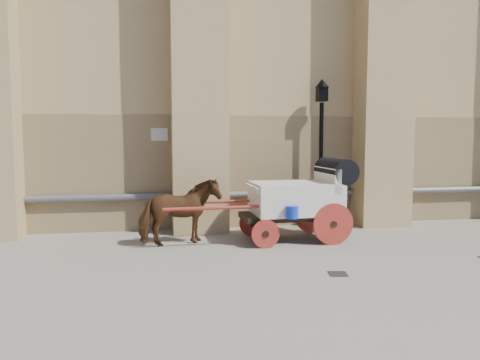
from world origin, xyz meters
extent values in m
plane|color=slate|center=(0.00, 0.00, 0.00)|extent=(90.00, 90.00, 0.00)
cube|color=olive|center=(2.00, 4.15, 1.50)|extent=(44.00, 0.35, 3.00)
cylinder|color=#59595B|center=(2.00, 3.88, 0.90)|extent=(42.00, 0.18, 0.18)
cube|color=beige|center=(-2.00, 3.97, 2.50)|extent=(0.42, 0.04, 0.32)
imported|color=brown|center=(-1.60, 2.19, 0.75)|extent=(1.93, 1.27, 1.50)
cube|color=black|center=(1.01, 2.21, 0.58)|extent=(2.34, 1.11, 0.13)
cube|color=silver|center=(1.11, 2.21, 1.00)|extent=(2.03, 1.36, 0.74)
cube|color=silver|center=(1.90, 2.23, 1.42)|extent=(0.19, 1.32, 0.58)
cube|color=silver|center=(0.22, 2.19, 1.27)|extent=(0.39, 1.17, 0.11)
cylinder|color=black|center=(2.11, 2.23, 1.64)|extent=(0.62, 1.33, 0.59)
cylinder|color=#A02C21|center=(1.81, 1.57, 0.47)|extent=(0.95, 0.08, 0.95)
cylinder|color=#A02C21|center=(1.78, 2.88, 0.47)|extent=(0.95, 0.08, 0.95)
cylinder|color=#A02C21|center=(0.23, 1.53, 0.32)|extent=(0.63, 0.08, 0.63)
cylinder|color=#A02C21|center=(0.20, 2.84, 0.32)|extent=(0.63, 0.08, 0.63)
cylinder|color=#A02C21|center=(-0.72, 1.69, 0.90)|extent=(2.53, 0.13, 0.07)
cylinder|color=#A02C21|center=(-0.74, 2.64, 0.90)|extent=(2.53, 0.13, 0.07)
cylinder|color=#1335CB|center=(0.81, 1.46, 0.79)|extent=(0.27, 0.27, 0.27)
cylinder|color=black|center=(2.24, 3.58, 1.67)|extent=(0.11, 0.11, 3.33)
cone|color=black|center=(2.24, 3.58, 0.17)|extent=(0.33, 0.33, 0.33)
cube|color=black|center=(2.24, 3.58, 3.56)|extent=(0.26, 0.26, 0.39)
cone|color=black|center=(2.24, 3.58, 3.84)|extent=(0.37, 0.37, 0.22)
cube|color=black|center=(1.04, -0.62, 0.01)|extent=(0.38, 0.38, 0.01)
camera|label=1|loc=(-2.16, -8.29, 2.44)|focal=35.00mm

